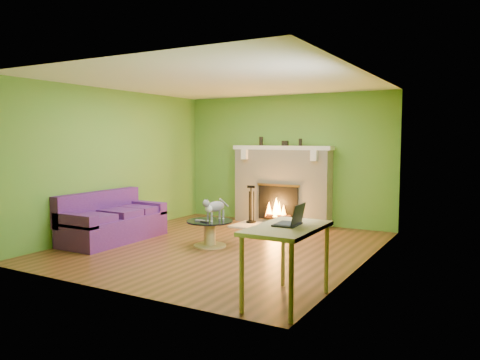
% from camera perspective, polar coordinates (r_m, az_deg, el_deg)
% --- Properties ---
extents(floor, '(5.00, 5.00, 0.00)m').
position_cam_1_polar(floor, '(7.57, -2.23, -8.06)').
color(floor, '#553218').
rests_on(floor, ground).
extents(ceiling, '(5.00, 5.00, 0.00)m').
position_cam_1_polar(ceiling, '(7.43, -2.30, 11.88)').
color(ceiling, white).
rests_on(ceiling, wall_back).
extents(wall_back, '(5.00, 0.00, 5.00)m').
position_cam_1_polar(wall_back, '(9.60, 5.62, 2.53)').
color(wall_back, '#549631').
rests_on(wall_back, floor).
extents(wall_front, '(5.00, 0.00, 5.00)m').
position_cam_1_polar(wall_front, '(5.42, -16.29, 0.46)').
color(wall_front, '#549631').
rests_on(wall_front, floor).
extents(wall_left, '(0.00, 5.00, 5.00)m').
position_cam_1_polar(wall_left, '(8.78, -14.87, 2.15)').
color(wall_left, '#549631').
rests_on(wall_left, floor).
extents(wall_right, '(0.00, 5.00, 5.00)m').
position_cam_1_polar(wall_right, '(6.49, 14.89, 1.21)').
color(wall_right, '#549631').
rests_on(wall_right, floor).
extents(window_frame, '(0.00, 1.20, 1.20)m').
position_cam_1_polar(window_frame, '(5.62, 12.52, 3.25)').
color(window_frame, silver).
rests_on(window_frame, wall_right).
extents(window_pane, '(0.00, 1.06, 1.06)m').
position_cam_1_polar(window_pane, '(5.62, 12.45, 3.25)').
color(window_pane, white).
rests_on(window_pane, wall_right).
extents(fireplace, '(2.10, 0.46, 1.58)m').
position_cam_1_polar(fireplace, '(9.47, 5.14, -0.71)').
color(fireplace, beige).
rests_on(fireplace, floor).
extents(hearth, '(1.50, 0.75, 0.03)m').
position_cam_1_polar(hearth, '(9.11, 3.76, -5.73)').
color(hearth, beige).
rests_on(hearth, floor).
extents(mantel, '(2.10, 0.28, 0.08)m').
position_cam_1_polar(mantel, '(9.40, 5.12, 3.94)').
color(mantel, white).
rests_on(mantel, fireplace).
extents(sofa, '(0.86, 1.82, 0.82)m').
position_cam_1_polar(sofa, '(8.23, -15.38, -4.93)').
color(sofa, '#481A63').
rests_on(sofa, floor).
extents(coffee_table, '(0.74, 0.74, 0.42)m').
position_cam_1_polar(coffee_table, '(7.52, -3.71, -6.28)').
color(coffee_table, tan).
rests_on(coffee_table, floor).
extents(desk, '(0.64, 1.10, 0.81)m').
position_cam_1_polar(desk, '(4.91, 5.74, -6.76)').
color(desk, tan).
rests_on(desk, floor).
extents(cat, '(0.28, 0.61, 0.37)m').
position_cam_1_polar(cat, '(7.45, -3.00, -3.56)').
color(cat, '#5D5D62').
rests_on(cat, coffee_table).
extents(remote_silver, '(0.17, 0.05, 0.02)m').
position_cam_1_polar(remote_silver, '(7.44, -4.87, -4.94)').
color(remote_silver, gray).
rests_on(remote_silver, coffee_table).
extents(remote_black, '(0.17, 0.09, 0.02)m').
position_cam_1_polar(remote_black, '(7.32, -4.36, -5.10)').
color(remote_black, black).
rests_on(remote_black, coffee_table).
extents(laptop, '(0.29, 0.33, 0.24)m').
position_cam_1_polar(laptop, '(4.92, 5.78, -4.15)').
color(laptop, black).
rests_on(laptop, desk).
extents(fire_tools, '(0.20, 0.20, 0.76)m').
position_cam_1_polar(fire_tools, '(9.41, 1.36, -2.95)').
color(fire_tools, black).
rests_on(fire_tools, hearth).
extents(mantel_vase_left, '(0.08, 0.08, 0.18)m').
position_cam_1_polar(mantel_vase_left, '(9.64, 2.59, 4.76)').
color(mantel_vase_left, black).
rests_on(mantel_vase_left, mantel).
extents(mantel_vase_right, '(0.07, 0.07, 0.14)m').
position_cam_1_polar(mantel_vase_right, '(9.28, 7.37, 4.59)').
color(mantel_vase_right, black).
rests_on(mantel_vase_right, mantel).
extents(mantel_box, '(0.12, 0.08, 0.10)m').
position_cam_1_polar(mantel_box, '(9.41, 5.52, 4.49)').
color(mantel_box, black).
rests_on(mantel_box, mantel).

